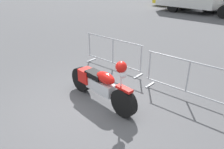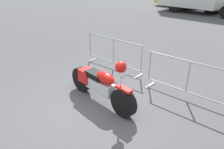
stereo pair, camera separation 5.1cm
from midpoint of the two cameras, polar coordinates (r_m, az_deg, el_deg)
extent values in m
plane|color=#4C4C4F|center=(5.59, -6.19, -8.37)|extent=(120.00, 120.00, 0.00)
cylinder|color=black|center=(5.08, 2.82, -7.38)|extent=(0.69, 0.20, 0.69)
cylinder|color=black|center=(6.21, -8.15, -1.22)|extent=(0.69, 0.20, 0.69)
cube|color=silver|center=(5.56, -3.27, -3.04)|extent=(0.91, 0.27, 0.30)
ellipsoid|color=red|center=(5.29, -2.01, -0.88)|extent=(0.61, 0.29, 0.28)
cube|color=black|center=(5.58, -4.60, 0.00)|extent=(0.56, 0.31, 0.13)
cube|color=red|center=(5.91, -6.75, -0.22)|extent=(0.39, 0.35, 0.34)
cube|color=red|center=(4.89, 2.91, -3.75)|extent=(0.43, 0.16, 0.06)
cylinder|color=silver|center=(4.89, 2.05, -1.81)|extent=(0.04, 0.04, 0.49)
sphere|color=silver|center=(4.78, 2.54, 0.00)|extent=(0.17, 0.17, 0.17)
sphere|color=red|center=(4.74, 2.12, 1.98)|extent=(0.26, 0.26, 0.26)
cylinder|color=#9EA0A5|center=(7.42, 0.03, 9.24)|extent=(2.41, 0.29, 0.04)
cylinder|color=#9EA0A5|center=(7.69, 0.03, 3.14)|extent=(2.41, 0.29, 0.04)
cylinder|color=#9EA0A5|center=(8.31, -6.08, 7.78)|extent=(0.05, 0.05, 0.85)
cylinder|color=#9EA0A5|center=(7.55, 0.03, 6.13)|extent=(0.05, 0.05, 0.85)
cylinder|color=#9EA0A5|center=(6.89, 7.36, 4.05)|extent=(0.05, 0.05, 0.85)
cube|color=#9EA0A5|center=(8.46, -5.57, 3.75)|extent=(0.10, 0.44, 0.03)
cube|color=#9EA0A5|center=(7.16, 6.64, -0.38)|extent=(0.10, 0.44, 0.03)
cylinder|color=#9EA0A5|center=(5.80, 19.55, 3.22)|extent=(2.41, 0.29, 0.04)
cylinder|color=#9EA0A5|center=(6.15, 18.43, -4.15)|extent=(2.41, 0.29, 0.04)
cylinder|color=#9EA0A5|center=(6.42, 9.54, 2.32)|extent=(0.05, 0.05, 0.85)
cylinder|color=#9EA0A5|center=(5.96, 18.98, -0.57)|extent=(0.05, 0.05, 0.85)
cube|color=#9EA0A5|center=(6.64, 9.68, -2.70)|extent=(0.10, 0.44, 0.03)
cylinder|color=black|center=(18.59, 27.22, 14.34)|extent=(0.97, 0.33, 0.96)
cylinder|color=black|center=(21.93, 18.11, 17.03)|extent=(0.97, 0.33, 0.96)
cylinder|color=black|center=(20.23, 15.53, 16.76)|extent=(0.97, 0.33, 0.96)
cylinder|color=black|center=(26.77, 15.75, 18.16)|extent=(0.27, 0.62, 0.61)
cylinder|color=black|center=(25.95, 18.26, 17.67)|extent=(0.27, 0.62, 0.61)
cylinder|color=black|center=(24.77, 11.84, 18.06)|extent=(0.27, 0.62, 0.61)
cylinder|color=black|center=(23.88, 14.44, 17.58)|extent=(0.27, 0.62, 0.61)
cube|color=white|center=(24.07, 21.02, 17.61)|extent=(2.27, 4.62, 0.72)
cylinder|color=black|center=(25.70, 21.26, 17.27)|extent=(0.30, 0.68, 0.66)
cylinder|color=black|center=(24.93, 24.28, 16.59)|extent=(0.30, 0.68, 0.66)
cylinder|color=black|center=(23.36, 17.29, 17.18)|extent=(0.30, 0.68, 0.66)
cylinder|color=black|center=(22.50, 20.50, 16.50)|extent=(0.30, 0.68, 0.66)
cube|color=#B7BABF|center=(22.51, 26.65, 16.15)|extent=(2.11, 4.30, 0.67)
cylinder|color=black|center=(24.03, 26.52, 15.90)|extent=(0.28, 0.64, 0.62)
cylinder|color=black|center=(21.72, 23.13, 15.78)|extent=(0.28, 0.64, 0.62)
cylinder|color=black|center=(21.05, 26.49, 14.95)|extent=(0.28, 0.64, 0.62)
camera|label=1|loc=(0.03, -90.25, -0.12)|focal=35.00mm
camera|label=2|loc=(0.03, 89.75, 0.12)|focal=35.00mm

